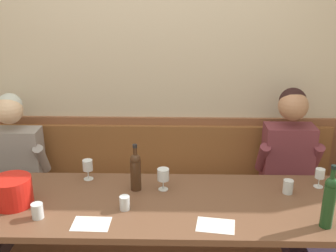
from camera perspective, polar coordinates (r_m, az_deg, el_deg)
The scene contains 16 objects.
room_wall_back at distance 3.23m, azimuth -2.42°, elevation 8.27°, with size 6.80×0.08×2.80m, color beige.
wood_wainscot_panel at distance 3.47m, azimuth -2.26°, elevation -6.67°, with size 6.80×0.03×1.00m, color brown.
wall_bench at distance 3.39m, azimuth -2.43°, elevation -11.56°, with size 2.87×0.42×0.94m.
dining_table at distance 2.61m, azimuth -3.52°, elevation -11.88°, with size 2.57×0.77×0.75m.
person_left_seat at distance 3.02m, azimuth 17.51°, elevation -8.71°, with size 0.47×1.23×1.30m.
ice_bucket at distance 2.66m, azimuth -20.76°, elevation -8.48°, with size 0.24×0.24×0.17m, color red.
wine_bottle_clear_water at distance 2.41m, azimuth 21.43°, elevation -9.56°, with size 0.07×0.07×0.37m.
wine_bottle_amber_mid at distance 2.65m, azimuth -4.52°, elevation -6.13°, with size 0.07×0.07×0.31m.
wine_glass_right_end at distance 2.87m, azimuth 20.30°, elevation -6.35°, with size 0.06×0.06×0.13m.
wine_glass_mid_right at distance 2.65m, azimuth -0.68°, elevation -6.81°, with size 0.08×0.08×0.15m.
wine_glass_near_bucket at distance 2.84m, azimuth -11.07°, elevation -5.46°, with size 0.07×0.07×0.14m.
water_tumbler_left at distance 2.50m, azimuth -17.65°, elevation -11.15°, with size 0.07×0.07×0.09m, color silver.
water_tumbler_center at distance 2.74m, azimuth 16.30°, elevation -8.08°, with size 0.06×0.06×0.09m, color silver.
water_tumbler_right at distance 2.48m, azimuth -6.03°, elevation -10.56°, with size 0.06×0.06×0.09m, color silver.
tasting_sheet_left_guest at distance 2.39m, azimuth -10.60°, elevation -13.20°, with size 0.21×0.15×0.00m, color white.
tasting_sheet_right_guest at distance 2.35m, azimuth 6.61°, elevation -13.55°, with size 0.21×0.15×0.00m, color white.
Camera 1 is at (0.21, -2.07, 2.03)m, focal length 43.97 mm.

